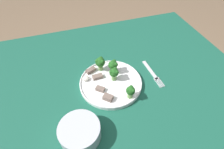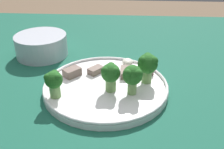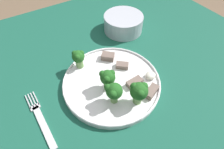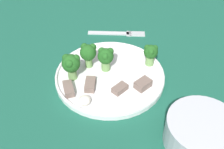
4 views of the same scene
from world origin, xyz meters
name	(u,v)px [view 2 (image 2 of 4)]	position (x,y,z in m)	size (l,w,h in m)	color
table	(102,136)	(0.00, 0.00, 0.65)	(1.16, 0.97, 0.76)	#195642
dinner_plate	(106,86)	(0.03, -0.01, 0.77)	(0.26, 0.26, 0.02)	white
cream_bowl	(42,46)	(0.19, 0.18, 0.79)	(0.14, 0.14, 0.06)	#B7BCC6
broccoli_floret_near_rim_left	(54,81)	(-0.02, 0.09, 0.81)	(0.04, 0.03, 0.06)	#709E56
broccoli_floret_center_left	(148,64)	(0.05, -0.09, 0.81)	(0.04, 0.04, 0.07)	#709E56
broccoli_floret_back_left	(133,77)	(0.00, -0.06, 0.81)	(0.04, 0.04, 0.06)	#709E56
broccoli_floret_front_left	(111,74)	(0.01, -0.02, 0.81)	(0.04, 0.04, 0.06)	#709E56
meat_slice_front_slice	(145,69)	(0.09, -0.09, 0.78)	(0.05, 0.04, 0.02)	#756056
meat_slice_middle_slice	(96,70)	(0.08, 0.02, 0.78)	(0.04, 0.04, 0.01)	#756056
meat_slice_rear_slice	(125,72)	(0.07, -0.05, 0.78)	(0.04, 0.02, 0.01)	#756056
meat_slice_edge_slice	(72,72)	(0.06, 0.07, 0.78)	(0.04, 0.04, 0.02)	#756056
sauce_dollop	(128,62)	(0.12, -0.05, 0.78)	(0.03, 0.03, 0.02)	silver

